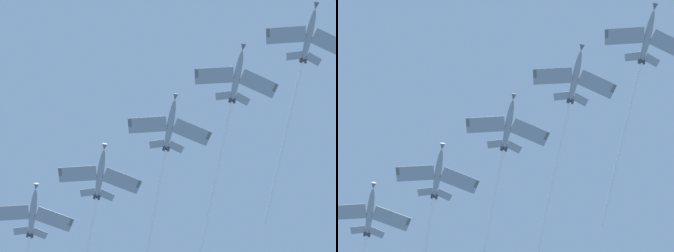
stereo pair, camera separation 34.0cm
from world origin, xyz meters
The scene contains 4 objects.
jet_lead centered at (13.22, -23.47, 107.73)m, with size 53.59×20.16×11.65m.
jet_second centered at (26.49, -9.87, 105.27)m, with size 54.72×20.16×13.76m.
jet_third centered at (38.86, 2.63, 102.40)m, with size 48.22×20.15×11.17m.
jet_fourth centered at (58.42, 15.78, 98.16)m, with size 56.24×20.15×12.59m.
Camera 1 is at (-11.11, 14.01, 1.59)m, focal length 50.87 mm.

